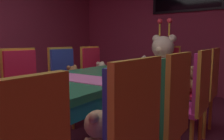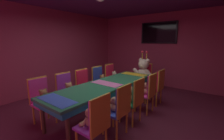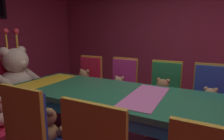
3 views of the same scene
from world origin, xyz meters
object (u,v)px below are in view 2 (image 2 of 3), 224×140
(chair_left_4, at_px, (111,76))
(wall_tv, at_px, (158,33))
(chair_left_3, at_px, (99,79))
(chair_right_0, at_px, (97,121))
(teddy_right_0, at_px, (90,118))
(teddy_right_4, at_px, (153,83))
(teddy_left_4, at_px, (114,77))
(chair_left_0, at_px, (40,96))
(teddy_right_2, at_px, (129,95))
(throne_chair, at_px, (145,74))
(chair_right_2, at_px, (136,97))
(teddy_left_0, at_px, (44,97))
(chair_right_4, at_px, (158,84))
(teddy_right_1, at_px, (114,105))
(king_teddy_bear, at_px, (143,70))
(teddy_left_1, at_px, (69,90))
(chair_left_1, at_px, (66,89))
(teddy_right_3, at_px, (144,89))
(teddy_left_3, at_px, (102,80))
(chair_left_2, at_px, (84,83))
(chair_right_1, at_px, (120,106))
(chair_right_3, at_px, (149,90))
(banquet_table, at_px, (107,87))

(chair_left_4, bearing_deg, wall_tv, 66.26)
(chair_left_3, bearing_deg, chair_right_0, -47.97)
(teddy_right_0, height_order, teddy_right_4, teddy_right_4)
(teddy_left_4, relative_size, teddy_right_0, 1.01)
(chair_left_0, bearing_deg, teddy_right_2, 38.47)
(chair_left_3, height_order, throne_chair, same)
(chair_right_0, height_order, throne_chair, same)
(teddy_right_0, bearing_deg, chair_right_2, -95.68)
(teddy_left_0, bearing_deg, chair_right_4, 58.59)
(teddy_right_1, height_order, chair_right_2, chair_right_2)
(teddy_right_1, bearing_deg, king_teddy_bear, -75.19)
(teddy_right_0, relative_size, throne_chair, 0.32)
(teddy_left_1, bearing_deg, chair_left_4, 95.09)
(chair_left_1, xyz_separation_m, teddy_right_3, (1.49, 1.19, -0.02))
(teddy_left_3, bearing_deg, chair_left_3, -180.00)
(chair_left_4, height_order, chair_right_2, same)
(teddy_right_0, height_order, teddy_right_2, teddy_right_2)
(chair_left_2, distance_m, chair_right_4, 2.03)
(chair_left_2, relative_size, chair_right_1, 1.00)
(chair_left_0, height_order, chair_left_4, same)
(teddy_right_3, bearing_deg, chair_left_2, 21.50)
(chair_left_3, xyz_separation_m, chair_right_3, (1.64, -0.00, 0.00))
(teddy_left_0, distance_m, throne_chair, 3.37)
(teddy_left_4, bearing_deg, chair_left_0, -93.33)
(chair_left_4, distance_m, chair_right_3, 1.76)
(chair_right_2, relative_size, teddy_right_4, 2.85)
(chair_left_2, distance_m, teddy_right_3, 1.62)
(teddy_left_3, distance_m, teddy_right_1, 1.79)
(chair_left_1, bearing_deg, chair_right_1, 0.21)
(teddy_left_4, height_order, teddy_right_4, teddy_right_4)
(chair_left_2, distance_m, throne_chair, 2.24)
(teddy_right_3, relative_size, chair_right_4, 0.30)
(chair_right_1, bearing_deg, chair_left_3, -36.27)
(chair_left_4, xyz_separation_m, teddy_right_4, (1.48, 0.00, 0.00))
(teddy_left_3, height_order, teddy_right_4, teddy_right_4)
(chair_left_4, bearing_deg, teddy_left_0, -86.46)
(teddy_left_0, distance_m, wall_tv, 4.60)
(chair_right_4, bearing_deg, chair_right_0, 90.63)
(chair_right_3, bearing_deg, wall_tv, -71.78)
(chair_left_2, bearing_deg, teddy_left_3, 74.95)
(wall_tv, bearing_deg, teddy_left_1, -100.26)
(chair_left_3, height_order, chair_right_2, same)
(banquet_table, distance_m, chair_right_0, 1.47)
(chair_left_4, bearing_deg, teddy_right_2, -40.02)
(chair_left_0, bearing_deg, chair_right_0, -0.43)
(chair_left_4, relative_size, teddy_right_2, 2.91)
(teddy_left_1, bearing_deg, teddy_right_1, 0.26)
(teddy_left_0, distance_m, chair_right_1, 1.61)
(teddy_left_1, relative_size, chair_right_0, 0.34)
(chair_right_0, bearing_deg, throne_chair, -75.96)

